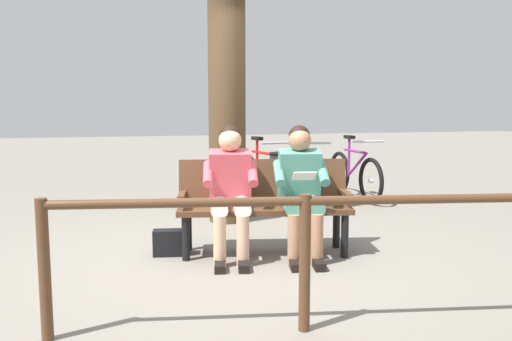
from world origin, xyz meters
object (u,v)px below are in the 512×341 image
Objects in this scene: bicycle_purple at (354,174)px; bicycle_green at (308,177)px; person_reading at (301,185)px; litter_bin at (284,183)px; bicycle_red at (263,177)px; bench at (264,199)px; tree_trunk at (227,50)px; handbag at (170,243)px; person_companion at (230,185)px.

bicycle_purple is 0.78m from bicycle_green.
bicycle_purple is (-1.83, -2.63, -0.31)m from person_reading.
litter_bin is 0.48× the size of bicycle_red.
bench is 0.41× the size of tree_trunk.
tree_trunk is at bearing -122.54° from handbag.
person_reading is 2.14m from tree_trunk.
bicycle_red is (-1.58, -2.38, 0.24)m from handbag.
bicycle_green is (-1.34, -2.31, -0.15)m from bench.
person_companion is 0.72× the size of bicycle_green.
bicycle_green reaches higher than bench.
bicycle_green is (-1.05, -2.53, -0.31)m from person_reading.
person_companion is at bearing 78.93° from tree_trunk.
bench is 1.38× the size of person_companion.
bicycle_purple is at bearing 109.13° from bicycle_green.
tree_trunk reaches higher than bicycle_red.
handbag is 2.45m from tree_trunk.
tree_trunk reaches higher than person_companion.
bicycle_red is at bearing -88.56° from litter_bin.
bicycle_red is at bearing -124.89° from tree_trunk.
tree_trunk is at bearing -65.96° from bicycle_purple.
person_reading is 0.64m from person_companion.
bench reaches higher than litter_bin.
person_reading reaches higher than bicycle_green.
person_reading reaches higher than bicycle_red.
tree_trunk is (-0.83, -1.30, 1.90)m from handbag.
tree_trunk reaches higher than bicycle_green.
bicycle_purple reaches higher than handbag.
litter_bin is (-0.77, -0.17, -1.63)m from tree_trunk.
handbag is 0.18× the size of bicycle_green.
bicycle_purple is at bearing -142.26° from handbag.
bicycle_green is at bearing -83.61° from bicycle_purple.
bench is 0.97m from handbag.
bench is at bearing -26.87° from person_reading.
person_reading is 1.52× the size of litter_bin.
bicycle_purple is (-1.39, -0.84, -0.04)m from litter_bin.
person_companion is at bearing -0.05° from person_reading.
bicycle_red is at bearing -94.40° from bench.
handbag is (1.16, -0.32, -0.54)m from person_reading.
bicycle_purple is at bearing 75.55° from bicycle_red.
bicycle_purple is (-2.11, -2.41, -0.15)m from bench.
litter_bin is (-0.44, -1.79, -0.27)m from person_reading.
person_companion is 2.79m from bicycle_red.
tree_trunk is (0.05, -1.40, 1.52)m from bench.
handbag is 0.18× the size of bicycle_red.
bicycle_green is (-2.21, -2.21, 0.24)m from handbag.
person_companion is 0.73× the size of bicycle_red.
person_companion is 2.95m from bicycle_green.
litter_bin is 0.96m from bicycle_green.
litter_bin is at bearing -137.48° from handbag.
bicycle_green is 0.65m from bicycle_red.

